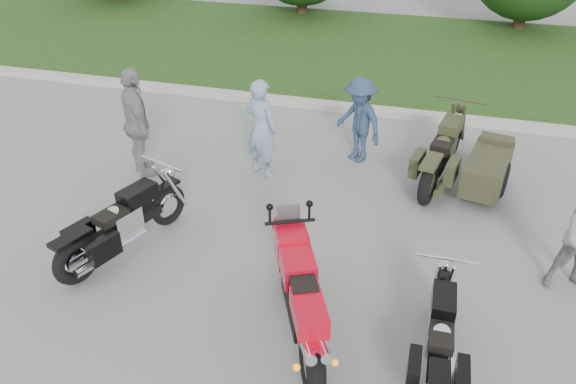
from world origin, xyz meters
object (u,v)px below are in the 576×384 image
(person_back, at_px, (137,123))
(person_stripe, at_px, (261,128))
(cruiser_right, at_px, (439,345))
(person_denim, at_px, (359,120))
(cruiser_left, at_px, (119,227))
(cruiser_sidecar, at_px, (468,164))
(sportbike_red, at_px, (301,296))

(person_back, bearing_deg, person_stripe, -118.19)
(cruiser_right, height_order, person_stripe, person_stripe)
(person_denim, distance_m, person_back, 3.90)
(cruiser_left, bearing_deg, cruiser_right, 7.15)
(cruiser_right, distance_m, person_stripe, 4.96)
(person_denim, bearing_deg, cruiser_sidecar, 22.04)
(cruiser_sidecar, height_order, person_back, person_back)
(cruiser_left, bearing_deg, cruiser_sidecar, 54.19)
(person_denim, relative_size, person_back, 0.81)
(person_stripe, distance_m, person_back, 2.12)
(sportbike_red, xyz_separation_m, person_stripe, (-1.63, 3.63, 0.25))
(sportbike_red, distance_m, cruiser_left, 2.98)
(person_back, bearing_deg, sportbike_red, -173.66)
(cruiser_right, xyz_separation_m, person_stripe, (-3.21, 3.76, 0.46))
(person_stripe, relative_size, person_denim, 1.11)
(cruiser_right, height_order, person_denim, person_denim)
(person_stripe, bearing_deg, cruiser_right, 153.60)
(person_denim, bearing_deg, cruiser_left, -89.97)
(cruiser_left, xyz_separation_m, person_denim, (2.76, 3.72, 0.33))
(person_denim, height_order, person_back, person_back)
(cruiser_right, distance_m, person_denim, 5.02)
(cruiser_right, xyz_separation_m, person_denim, (-1.67, 4.72, 0.38))
(sportbike_red, distance_m, cruiser_sidecar, 4.50)
(person_back, bearing_deg, cruiser_right, -165.09)
(person_denim, bearing_deg, sportbike_red, -52.28)
(sportbike_red, bearing_deg, cruiser_left, 138.70)
(sportbike_red, relative_size, person_stripe, 1.21)
(cruiser_sidecar, distance_m, person_stripe, 3.55)
(sportbike_red, height_order, cruiser_sidecar, sportbike_red)
(cruiser_right, relative_size, person_stripe, 1.21)
(cruiser_sidecar, xyz_separation_m, person_denim, (-1.95, 0.51, 0.33))
(cruiser_sidecar, height_order, person_denim, person_denim)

